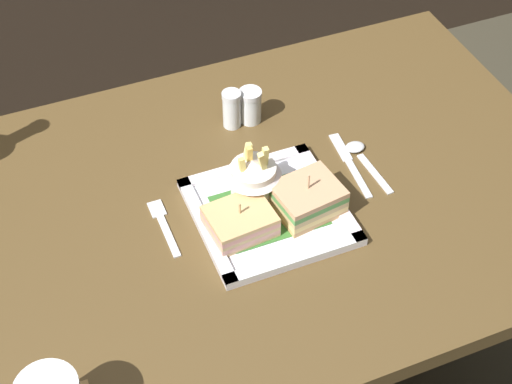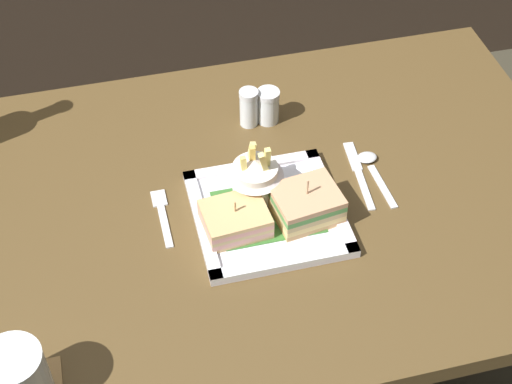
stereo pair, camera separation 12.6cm
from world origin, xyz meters
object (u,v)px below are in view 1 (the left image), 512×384
at_px(square_plate, 269,212).
at_px(pepper_shaker, 250,108).
at_px(spoon, 360,154).
at_px(fork, 163,224).
at_px(knife, 349,162).
at_px(fries_cup, 252,174).
at_px(sandwich_half_left, 240,221).
at_px(dining_table, 244,253).
at_px(salt_shaker, 232,111).
at_px(sandwich_half_right, 307,199).

xyz_separation_m(square_plate, pepper_shaker, (0.06, 0.23, 0.02)).
bearing_deg(spoon, fork, -176.49).
height_order(square_plate, spoon, square_plate).
xyz_separation_m(fork, knife, (0.34, 0.02, -0.00)).
bearing_deg(fries_cup, sandwich_half_left, -126.23).
relative_size(fries_cup, fork, 0.88).
bearing_deg(pepper_shaker, fork, -140.68).
xyz_separation_m(dining_table, salt_shaker, (0.05, 0.19, 0.16)).
relative_size(fork, pepper_shaker, 1.90).
distance_m(dining_table, spoon, 0.27).
height_order(fork, knife, same).
xyz_separation_m(fries_cup, salt_shaker, (0.03, 0.19, -0.02)).
relative_size(knife, spoon, 1.22).
distance_m(square_plate, fork, 0.17).
height_order(fries_cup, pepper_shaker, fries_cup).
relative_size(fork, knife, 0.77).
xyz_separation_m(fries_cup, pepper_shaker, (0.07, 0.19, -0.03)).
bearing_deg(spoon, knife, -164.91).
bearing_deg(pepper_shaker, dining_table, -115.15).
bearing_deg(square_plate, fries_cup, 103.68).
relative_size(sandwich_half_left, spoon, 0.80).
height_order(spoon, salt_shaker, salt_shaker).
distance_m(sandwich_half_right, fork, 0.24).
bearing_deg(sandwich_half_left, dining_table, 64.25).
relative_size(sandwich_half_right, salt_shaker, 1.54).
xyz_separation_m(fork, salt_shaker, (0.19, 0.19, 0.03)).
bearing_deg(sandwich_half_left, fries_cup, 53.77).
height_order(knife, spoon, spoon).
distance_m(square_plate, knife, 0.19).
relative_size(dining_table, salt_shaker, 15.65).
bearing_deg(sandwich_half_right, sandwich_half_left, -180.00).
distance_m(sandwich_half_left, salt_shaker, 0.26).
bearing_deg(fork, salt_shaker, 44.25).
xyz_separation_m(square_plate, fries_cup, (-0.01, 0.04, 0.05)).
relative_size(dining_table, fries_cup, 10.44).
bearing_deg(sandwich_half_left, square_plate, 19.33).
height_order(sandwich_half_left, knife, sandwich_half_left).
relative_size(sandwich_half_left, fries_cup, 0.97).
height_order(dining_table, fries_cup, fries_cup).
relative_size(square_plate, fries_cup, 2.13).
relative_size(square_plate, salt_shaker, 3.20).
bearing_deg(spoon, sandwich_half_left, -161.47).
relative_size(dining_table, knife, 7.03).
bearing_deg(dining_table, salt_shaker, 74.39).
relative_size(sandwich_half_right, spoon, 0.84).
xyz_separation_m(dining_table, sandwich_half_left, (-0.03, -0.06, 0.16)).
bearing_deg(fries_cup, sandwich_half_right, -43.17).
height_order(knife, pepper_shaker, pepper_shaker).
bearing_deg(knife, salt_shaker, 132.01).
relative_size(fries_cup, salt_shaker, 1.50).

